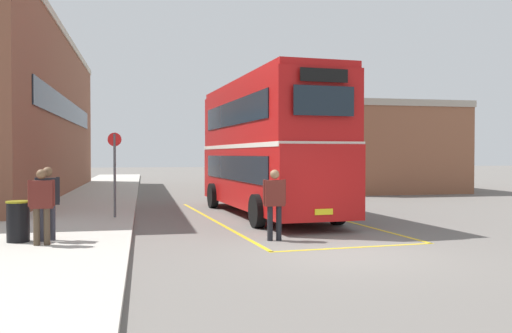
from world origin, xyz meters
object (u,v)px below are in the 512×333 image
single_deck_bus (246,162)px  pedestrian_waiting_near (48,198)px  double_decker_bus (267,145)px  pedestrian_waiting_far (42,201)px  pedestrian_boarding (274,199)px  bus_stop_sign (115,166)px  litter_bin (18,221)px

single_deck_bus → pedestrian_waiting_near: single_deck_bus is taller
double_decker_bus → pedestrian_waiting_far: double_decker_bus is taller
pedestrian_boarding → bus_stop_sign: (-4.12, 4.83, 0.73)m
double_decker_bus → single_deck_bus: (3.21, 21.01, -0.87)m
pedestrian_waiting_far → bus_stop_sign: (1.33, 5.27, 0.66)m
pedestrian_waiting_near → bus_stop_sign: size_ratio=0.64×
double_decker_bus → single_deck_bus: bearing=81.3°
pedestrian_boarding → pedestrian_waiting_far: bearing=-175.4°
double_decker_bus → pedestrian_waiting_near: bearing=-140.1°
pedestrian_waiting_far → litter_bin: (-0.62, 0.62, -0.51)m
pedestrian_boarding → pedestrian_waiting_far: (-5.45, -0.43, 0.08)m
pedestrian_boarding → bus_stop_sign: size_ratio=0.65×
double_decker_bus → pedestrian_waiting_far: size_ratio=6.03×
double_decker_bus → litter_bin: bearing=-142.7°
pedestrian_boarding → pedestrian_waiting_far: 5.47m
pedestrian_boarding → pedestrian_waiting_near: pedestrian_waiting_near is taller
pedestrian_waiting_far → bus_stop_sign: size_ratio=0.62×
pedestrian_waiting_near → bus_stop_sign: (1.30, 4.64, 0.63)m
pedestrian_boarding → pedestrian_waiting_near: size_ratio=1.03×
double_decker_bus → bus_stop_sign: 5.32m
pedestrian_waiting_far → pedestrian_boarding: bearing=4.6°
pedestrian_boarding → bus_stop_sign: bearing=130.5°
pedestrian_waiting_near → bus_stop_sign: bus_stop_sign is taller
bus_stop_sign → double_decker_bus: bearing=8.6°
pedestrian_waiting_near → pedestrian_waiting_far: bearing=-92.3°
bus_stop_sign → single_deck_bus: bearing=68.9°
single_deck_bus → litter_bin: (-10.36, -26.45, -1.02)m
single_deck_bus → bus_stop_sign: bearing=-111.1°
litter_bin → bus_stop_sign: bearing=67.3°
single_deck_bus → pedestrian_waiting_far: (-9.74, -27.06, -0.52)m
pedestrian_waiting_far → bus_stop_sign: 5.47m
pedestrian_waiting_far → litter_bin: size_ratio=1.79×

